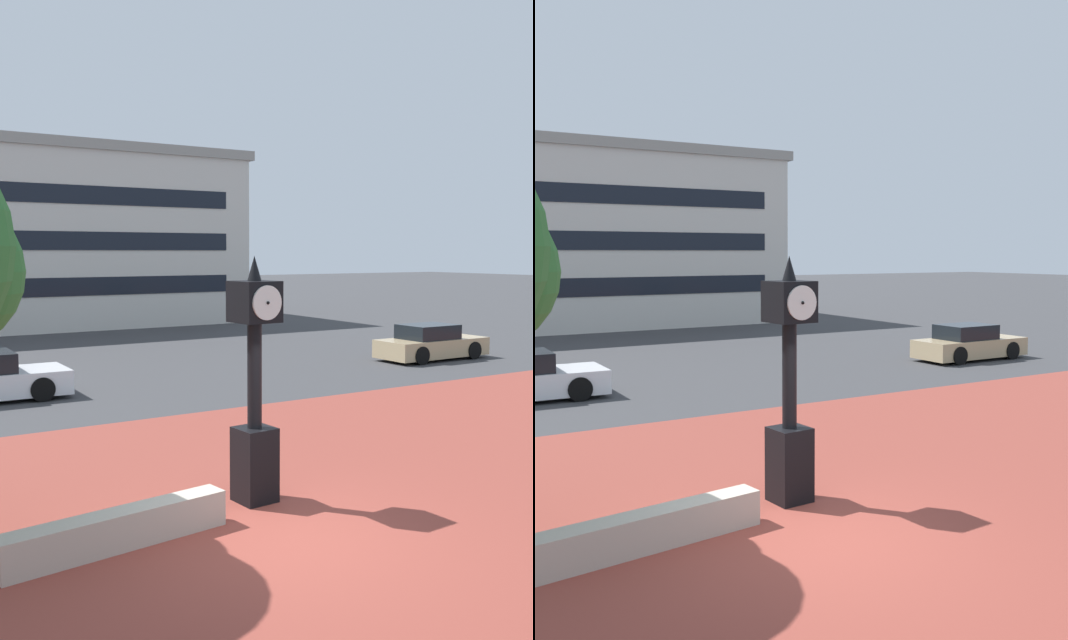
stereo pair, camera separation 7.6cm
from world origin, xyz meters
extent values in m
plane|color=#38383A|center=(0.00, 0.00, 0.00)|extent=(200.00, 200.00, 0.00)
cube|color=brown|center=(0.00, 1.86, 0.00)|extent=(44.00, 11.73, 0.01)
cube|color=#ADA393|center=(-2.00, 0.84, 0.25)|extent=(3.22, 0.81, 0.50)
cube|color=black|center=(0.48, 1.50, 0.59)|extent=(0.60, 0.60, 1.17)
cylinder|color=black|center=(0.48, 1.50, 1.99)|extent=(0.23, 0.23, 1.64)
cube|color=black|center=(0.48, 1.50, 3.13)|extent=(0.68, 0.68, 0.63)
cylinder|color=white|center=(0.45, 1.83, 3.13)|extent=(0.52, 0.07, 0.52)
sphere|color=black|center=(0.45, 1.85, 3.13)|extent=(0.05, 0.05, 0.05)
cylinder|color=white|center=(0.50, 1.17, 3.13)|extent=(0.52, 0.07, 0.52)
sphere|color=black|center=(0.50, 1.15, 3.13)|extent=(0.05, 0.05, 0.05)
cone|color=black|center=(0.48, 1.50, 3.63)|extent=(0.22, 0.22, 0.38)
cube|color=tan|center=(13.86, 11.35, 0.44)|extent=(4.20, 1.76, 0.64)
cube|color=black|center=(13.65, 11.35, 1.00)|extent=(1.94, 1.49, 0.56)
cylinder|color=black|center=(15.15, 12.16, 0.32)|extent=(0.64, 0.23, 0.64)
cylinder|color=black|center=(15.16, 10.57, 0.32)|extent=(0.64, 0.23, 0.64)
cylinder|color=black|center=(12.55, 12.13, 0.32)|extent=(0.64, 0.23, 0.64)
cylinder|color=black|center=(12.57, 10.54, 0.32)|extent=(0.64, 0.23, 0.64)
cylinder|color=black|center=(-0.21, 12.74, 0.32)|extent=(0.65, 0.24, 0.64)
cylinder|color=black|center=(-0.25, 11.07, 0.32)|extent=(0.65, 0.24, 0.64)
camera|label=1|loc=(-5.29, -8.17, 3.88)|focal=41.56mm
camera|label=2|loc=(-5.22, -8.21, 3.88)|focal=41.56mm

